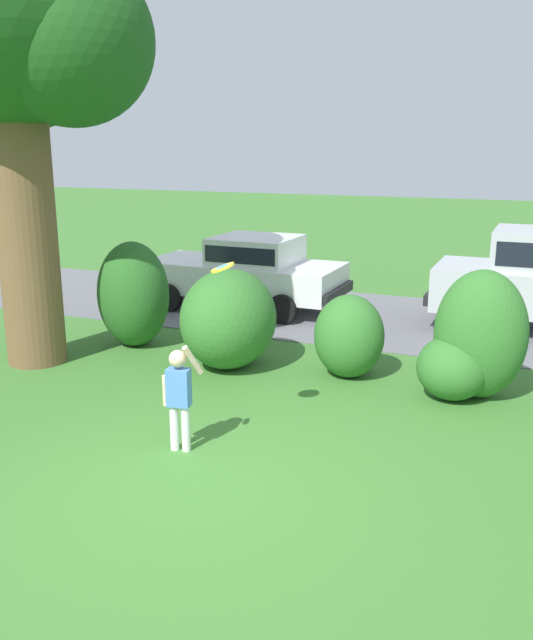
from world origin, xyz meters
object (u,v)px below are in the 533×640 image
at_px(parked_sedan, 247,269).
at_px(frisbee, 223,268).
at_px(child_thrower, 179,392).
at_px(oak_tree_large, 21,32).

distance_m(parked_sedan, frisbee, 6.84).
bearing_deg(child_thrower, frisbee, 48.72).
bearing_deg(child_thrower, oak_tree_large, 149.61).
bearing_deg(oak_tree_large, child_thrower, -30.39).
bearing_deg(parked_sedan, child_thrower, -72.36).
distance_m(child_thrower, frisbee, 1.49).
bearing_deg(oak_tree_large, parked_sedan, 70.62).
relative_size(oak_tree_large, frisbee, 24.58).
bearing_deg(frisbee, child_thrower, -131.28).
relative_size(parked_sedan, frisbee, 15.61).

